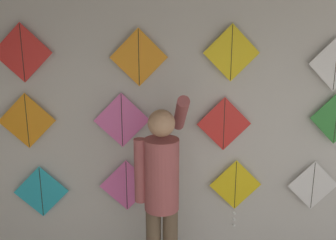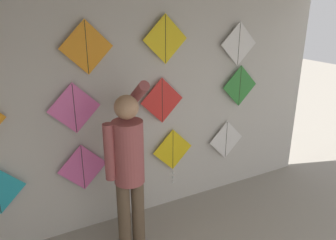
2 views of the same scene
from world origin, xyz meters
name	(u,v)px [view 1 (image 1 of 2)]	position (x,y,z in m)	size (l,w,h in m)	color
back_panel	(183,129)	(0.00, 3.49, 1.40)	(5.53, 0.06, 2.80)	beige
shopkeeper	(162,187)	(-0.26, 2.84, 1.06)	(0.48, 0.64, 1.88)	brown
kite_0	(41,192)	(-1.47, 3.40, 0.79)	(0.55, 0.01, 0.55)	#28B2C6
kite_1	(127,185)	(-0.60, 3.40, 0.83)	(0.55, 0.01, 0.55)	pink
kite_2	(235,188)	(0.55, 3.40, 0.77)	(0.55, 0.04, 0.76)	yellow
kite_3	(313,185)	(1.39, 3.40, 0.78)	(0.55, 0.01, 0.55)	white
kite_4	(27,121)	(-1.54, 3.40, 1.54)	(0.55, 0.01, 0.55)	orange
kite_5	(122,120)	(-0.62, 3.40, 1.53)	(0.55, 0.01, 0.55)	pink
kite_6	(224,124)	(0.40, 3.40, 1.47)	(0.55, 0.01, 0.55)	red
kite_7	(336,118)	(1.56, 3.40, 1.52)	(0.55, 0.01, 0.55)	#338C38
kite_8	(22,53)	(-1.52, 3.40, 2.19)	(0.55, 0.01, 0.55)	red
kite_9	(139,57)	(-0.44, 3.40, 2.14)	(0.55, 0.01, 0.55)	orange
kite_10	(231,53)	(0.45, 3.40, 2.18)	(0.55, 0.01, 0.55)	yellow
kite_11	(336,64)	(1.49, 3.40, 2.07)	(0.55, 0.01, 0.55)	white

